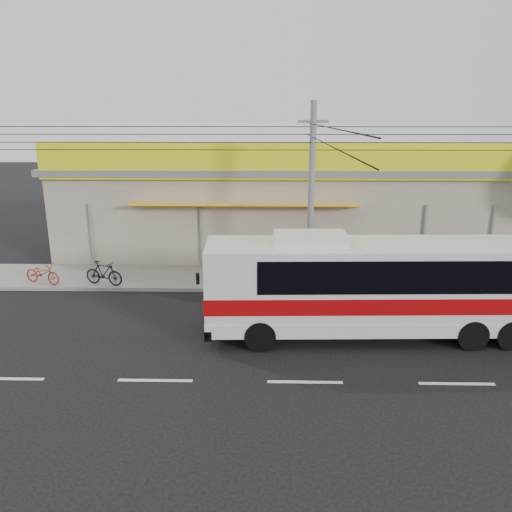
{
  "coord_description": "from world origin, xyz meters",
  "views": [
    {
      "loc": [
        -1.05,
        -14.33,
        6.85
      ],
      "look_at": [
        -1.4,
        2.0,
        2.2
      ],
      "focal_mm": 35.0,
      "sensor_mm": 36.0,
      "label": 1
    }
  ],
  "objects": [
    {
      "name": "coach_bus",
      "position": [
        2.74,
        0.49,
        1.81
      ],
      "size": [
        11.03,
        2.68,
        3.38
      ],
      "rotation": [
        0.0,
        0.0,
        0.03
      ],
      "color": "silver",
      "rests_on": "ground"
    },
    {
      "name": "utility_pole",
      "position": [
        0.61,
        4.2,
        6.05
      ],
      "size": [
        34.0,
        14.0,
        7.33
      ],
      "color": "#60605E",
      "rests_on": "ground"
    },
    {
      "name": "motorbike_dark",
      "position": [
        -7.63,
        4.77,
        0.65
      ],
      "size": [
        1.73,
        0.9,
        1.0
      ],
      "primitive_type": "imported",
      "rotation": [
        0.0,
        0.0,
        1.3
      ],
      "color": "black",
      "rests_on": "sidewalk"
    },
    {
      "name": "sidewalk",
      "position": [
        0.0,
        6.0,
        0.07
      ],
      "size": [
        30.0,
        3.2,
        0.15
      ],
      "primitive_type": "cube",
      "color": "gray",
      "rests_on": "ground"
    },
    {
      "name": "storefront_building",
      "position": [
        -0.01,
        11.54,
        2.3
      ],
      "size": [
        22.6,
        9.2,
        5.7
      ],
      "color": "gray",
      "rests_on": "ground"
    },
    {
      "name": "ground",
      "position": [
        0.0,
        0.0,
        0.0
      ],
      "size": [
        120.0,
        120.0,
        0.0
      ],
      "primitive_type": "plane",
      "color": "black",
      "rests_on": "ground"
    },
    {
      "name": "motorbike_red",
      "position": [
        -10.2,
        4.89,
        0.59
      ],
      "size": [
        1.77,
        1.12,
        0.88
      ],
      "primitive_type": "imported",
      "rotation": [
        0.0,
        0.0,
        1.22
      ],
      "color": "maroon",
      "rests_on": "sidewalk"
    },
    {
      "name": "lane_markings",
      "position": [
        0.0,
        -2.5,
        0.0
      ],
      "size": [
        50.0,
        0.12,
        0.01
      ],
      "primitive_type": null,
      "color": "silver",
      "rests_on": "ground"
    }
  ]
}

